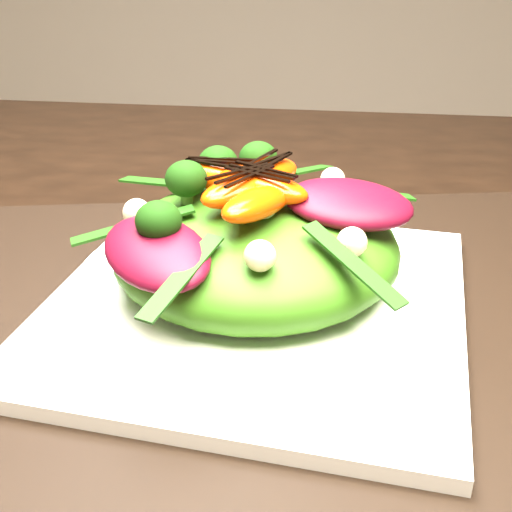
# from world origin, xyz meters

# --- Properties ---
(dining_table) EXTENTS (1.60, 0.90, 0.75)m
(dining_table) POSITION_xyz_m (0.00, 0.00, 0.73)
(dining_table) COLOR black
(dining_table) RESTS_ON floor
(placemat) EXTENTS (0.62, 0.52, 0.00)m
(placemat) POSITION_xyz_m (-0.05, -0.11, 0.75)
(placemat) COLOR black
(placemat) RESTS_ON dining_table
(plate_base) EXTENTS (0.32, 0.32, 0.01)m
(plate_base) POSITION_xyz_m (-0.05, -0.11, 0.76)
(plate_base) COLOR white
(plate_base) RESTS_ON placemat
(salad_bowl) EXTENTS (0.33, 0.33, 0.02)m
(salad_bowl) POSITION_xyz_m (-0.05, -0.11, 0.77)
(salad_bowl) COLOR white
(salad_bowl) RESTS_ON plate_base
(lettuce_mound) EXTENTS (0.21, 0.21, 0.07)m
(lettuce_mound) POSITION_xyz_m (-0.05, -0.11, 0.81)
(lettuce_mound) COLOR #3A6F14
(lettuce_mound) RESTS_ON salad_bowl
(radicchio_leaf) EXTENTS (0.09, 0.07, 0.02)m
(radicchio_leaf) POSITION_xyz_m (0.01, -0.11, 0.84)
(radicchio_leaf) COLOR #4A0716
(radicchio_leaf) RESTS_ON lettuce_mound
(orange_segment) EXTENTS (0.07, 0.05, 0.02)m
(orange_segment) POSITION_xyz_m (-0.06, -0.10, 0.85)
(orange_segment) COLOR #FF3904
(orange_segment) RESTS_ON lettuce_mound
(broccoli_floret) EXTENTS (0.05, 0.05, 0.04)m
(broccoli_floret) POSITION_xyz_m (-0.11, -0.07, 0.85)
(broccoli_floret) COLOR #103309
(broccoli_floret) RESTS_ON lettuce_mound
(macadamia_nut) EXTENTS (0.02, 0.02, 0.02)m
(macadamia_nut) POSITION_xyz_m (-0.02, -0.14, 0.84)
(macadamia_nut) COLOR beige
(macadamia_nut) RESTS_ON lettuce_mound
(balsamic_drizzle) EXTENTS (0.05, 0.02, 0.00)m
(balsamic_drizzle) POSITION_xyz_m (-0.06, -0.10, 0.86)
(balsamic_drizzle) COLOR black
(balsamic_drizzle) RESTS_ON orange_segment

